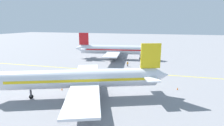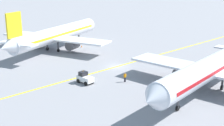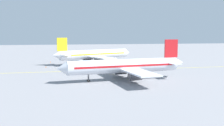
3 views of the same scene
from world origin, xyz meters
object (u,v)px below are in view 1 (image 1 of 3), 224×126
at_px(airplane_at_gate, 82,79).
at_px(traffic_cone_mid_apron, 177,89).
at_px(traffic_cone_near_nose, 62,89).
at_px(baggage_tug_white, 142,68).
at_px(traffic_cone_by_wingtip, 90,68).
at_px(ground_crew_worker, 128,64).
at_px(airplane_adjacent_stand, 116,50).

height_order(airplane_at_gate, traffic_cone_mid_apron, airplane_at_gate).
distance_m(traffic_cone_near_nose, traffic_cone_mid_apron, 25.60).
relative_size(airplane_at_gate, traffic_cone_mid_apron, 61.93).
distance_m(baggage_tug_white, traffic_cone_by_wingtip, 16.64).
bearing_deg(airplane_at_gate, ground_crew_worker, -7.29).
height_order(airplane_at_gate, traffic_cone_near_nose, airplane_at_gate).
relative_size(airplane_at_gate, airplane_adjacent_stand, 0.96).
bearing_deg(traffic_cone_mid_apron, baggage_tug_white, 33.89).
bearing_deg(traffic_cone_mid_apron, airplane_at_gate, 116.71).
height_order(traffic_cone_mid_apron, traffic_cone_by_wingtip, same).
bearing_deg(airplane_at_gate, traffic_cone_by_wingtip, 19.71).
bearing_deg(baggage_tug_white, traffic_cone_by_wingtip, 99.20).
height_order(ground_crew_worker, traffic_cone_mid_apron, ground_crew_worker).
bearing_deg(traffic_cone_mid_apron, traffic_cone_near_nose, 106.72).
relative_size(baggage_tug_white, traffic_cone_near_nose, 5.64).
height_order(baggage_tug_white, traffic_cone_mid_apron, baggage_tug_white).
distance_m(traffic_cone_mid_apron, traffic_cone_by_wingtip, 28.32).
bearing_deg(traffic_cone_near_nose, airplane_at_gate, -107.62).
bearing_deg(ground_crew_worker, traffic_cone_mid_apron, -140.78).
height_order(airplane_at_gate, airplane_adjacent_stand, same).
distance_m(baggage_tug_white, ground_crew_worker, 6.86).
bearing_deg(airplane_at_gate, traffic_cone_near_nose, 72.38).
height_order(ground_crew_worker, traffic_cone_near_nose, ground_crew_worker).
distance_m(airplane_at_gate, airplane_adjacent_stand, 39.45).
xyz_separation_m(airplane_adjacent_stand, traffic_cone_near_nose, (-37.34, 2.24, -3.43)).
xyz_separation_m(airplane_adjacent_stand, baggage_tug_white, (-15.85, -12.80, -2.81)).
xyz_separation_m(ground_crew_worker, traffic_cone_by_wingtip, (-6.83, 10.96, -0.63)).
relative_size(airplane_adjacent_stand, baggage_tug_white, 11.45).
xyz_separation_m(airplane_at_gate, airplane_adjacent_stand, (39.27, 3.82, 0.00)).
bearing_deg(ground_crew_worker, airplane_adjacent_stand, 32.18).
distance_m(ground_crew_worker, traffic_cone_near_nose, 27.40).
bearing_deg(airplane_adjacent_stand, traffic_cone_near_nose, 176.57).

